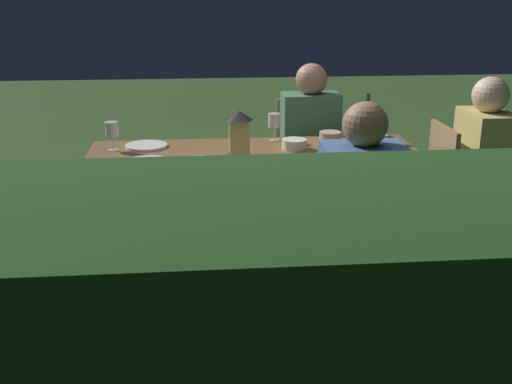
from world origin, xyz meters
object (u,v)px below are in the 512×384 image
at_px(plate_b, 333,166).
at_px(bowl_olives, 330,136).
at_px(chair_head_near, 458,189).
at_px(chair_side_left_a, 306,156).
at_px(wine_glass_a, 274,122).
at_px(bowl_salad, 294,144).
at_px(person_in_mustard, 493,164).
at_px(chair_side_right_b, 177,257).
at_px(dining_table, 256,165).
at_px(plate_d, 146,146).
at_px(lantern_centerpiece, 239,132).
at_px(wine_glass_c, 112,131).
at_px(bowl_bread, 198,164).
at_px(wine_glass_b, 380,144).
at_px(chair_side_right_a, 366,250).
at_px(green_bottle_on_table, 367,123).
at_px(person_in_blue, 357,204).
at_px(plate_c, 374,151).
at_px(plate_a, 147,163).
at_px(person_in_green, 311,142).

distance_m(plate_b, bowl_olives, 0.57).
xyz_separation_m(chair_head_near, chair_side_left_a, (0.78, -0.83, 0.00)).
height_order(wine_glass_a, bowl_salad, wine_glass_a).
distance_m(person_in_mustard, chair_side_right_b, 2.02).
height_order(dining_table, plate_d, plate_d).
relative_size(chair_head_near, lantern_centerpiece, 3.28).
height_order(lantern_centerpiece, wine_glass_c, lantern_centerpiece).
relative_size(dining_table, bowl_bread, 12.47).
distance_m(chair_head_near, wine_glass_b, 0.72).
bearing_deg(dining_table, chair_side_right_b, 62.44).
height_order(chair_side_right_a, green_bottle_on_table, green_bottle_on_table).
distance_m(lantern_centerpiece, green_bottle_on_table, 0.89).
bearing_deg(person_in_blue, plate_b, -83.15).
relative_size(dining_table, chair_side_right_a, 2.21).
xyz_separation_m(plate_c, bowl_bread, (1.01, 0.26, 0.02)).
bearing_deg(green_bottle_on_table, bowl_olives, 4.38).
bearing_deg(person_in_mustard, plate_c, -1.20).
bearing_deg(plate_d, chair_side_right_b, 100.37).
bearing_deg(dining_table, wine_glass_b, 157.72).
bearing_deg(chair_side_right_b, plate_d, -79.63).
relative_size(wine_glass_b, plate_a, 0.65).
height_order(chair_side_right_b, wine_glass_b, wine_glass_b).
relative_size(chair_side_right_b, wine_glass_b, 5.15).
bearing_deg(green_bottle_on_table, chair_side_right_b, 44.89).
distance_m(green_bottle_on_table, bowl_olives, 0.24).
height_order(person_in_green, plate_a, person_in_green).
bearing_deg(dining_table, person_in_green, -124.33).
bearing_deg(lantern_centerpiece, plate_c, -176.79).
relative_size(plate_b, bowl_bread, 1.63).
relative_size(dining_table, chair_side_left_a, 2.21).
bearing_deg(bowl_salad, person_in_green, -111.20).
bearing_deg(plate_a, person_in_green, -144.24).
bearing_deg(plate_d, person_in_blue, 139.98).
height_order(person_in_mustard, chair_side_right_a, person_in_mustard).
xyz_separation_m(green_bottle_on_table, plate_a, (1.32, 0.43, -0.10)).
distance_m(person_in_mustard, bowl_salad, 1.18).
distance_m(chair_side_right_b, wine_glass_b, 1.26).
relative_size(person_in_mustard, wine_glass_b, 6.80).
relative_size(chair_head_near, plate_c, 4.34).
relative_size(chair_head_near, wine_glass_c, 5.15).
height_order(person_in_green, bowl_olives, person_in_green).
height_order(person_in_blue, wine_glass_c, person_in_blue).
relative_size(green_bottle_on_table, wine_glass_c, 1.72).
bearing_deg(person_in_green, plate_b, 87.17).
xyz_separation_m(person_in_blue, plate_b, (0.04, -0.37, 0.09)).
xyz_separation_m(wine_glass_a, wine_glass_c, (0.96, 0.16, 0.00)).
distance_m(wine_glass_b, plate_c, 0.30).
height_order(plate_a, bowl_salad, bowl_salad).
bearing_deg(chair_head_near, plate_c, -1.64).
bearing_deg(wine_glass_c, wine_glass_a, -170.86).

